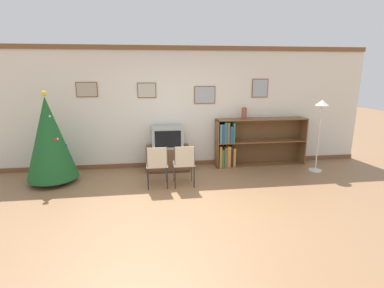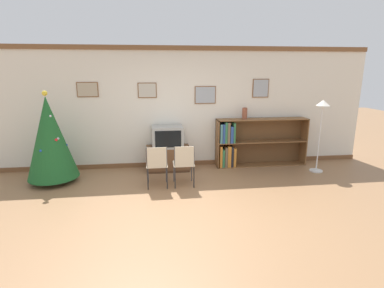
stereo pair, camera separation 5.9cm
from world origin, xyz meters
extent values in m
plane|color=#936B47|center=(0.00, 0.00, 0.00)|extent=(24.00, 24.00, 0.00)
cube|color=silver|center=(0.00, 2.41, 1.35)|extent=(8.95, 0.08, 2.70)
cube|color=brown|center=(0.00, 2.36, 2.65)|extent=(8.95, 0.03, 0.10)
cube|color=brown|center=(0.00, 2.36, 0.05)|extent=(8.95, 0.03, 0.10)
cube|color=brown|center=(-1.88, 2.36, 1.78)|extent=(0.45, 0.02, 0.32)
cube|color=tan|center=(-1.88, 2.35, 1.78)|extent=(0.41, 0.01, 0.28)
cube|color=brown|center=(-0.62, 2.36, 1.76)|extent=(0.41, 0.02, 0.33)
cube|color=#BCB7A8|center=(-0.62, 2.35, 1.76)|extent=(0.37, 0.01, 0.29)
cube|color=brown|center=(0.67, 2.36, 1.64)|extent=(0.48, 0.02, 0.39)
cube|color=#9EA8B2|center=(0.67, 2.35, 1.64)|extent=(0.45, 0.01, 0.36)
cube|color=brown|center=(1.96, 2.36, 1.78)|extent=(0.38, 0.02, 0.42)
cube|color=#9EA8B2|center=(1.96, 2.35, 1.78)|extent=(0.35, 0.01, 0.39)
cylinder|color=maroon|center=(-2.52, 1.63, 0.05)|extent=(0.36, 0.36, 0.10)
cone|color=#1E5B28|center=(-2.52, 1.63, 0.91)|extent=(0.97, 0.97, 1.61)
sphere|color=yellow|center=(-2.52, 1.63, 1.76)|extent=(0.10, 0.10, 0.10)
sphere|color=gold|center=(-2.42, 1.92, 0.68)|extent=(0.04, 0.04, 0.04)
sphere|color=silver|center=(-2.44, 1.56, 1.34)|extent=(0.04, 0.04, 0.04)
sphere|color=red|center=(-2.30, 1.82, 0.73)|extent=(0.04, 0.04, 0.04)
sphere|color=#1E4CB2|center=(-2.61, 1.36, 0.72)|extent=(0.05, 0.05, 0.05)
sphere|color=red|center=(-2.35, 1.46, 0.90)|extent=(0.06, 0.06, 0.06)
sphere|color=silver|center=(-2.65, 1.67, 1.26)|extent=(0.06, 0.06, 0.06)
sphere|color=#1E4CB2|center=(-2.23, 1.68, 0.74)|extent=(0.05, 0.05, 0.05)
sphere|color=silver|center=(-2.32, 1.50, 0.92)|extent=(0.05, 0.05, 0.05)
cube|color=#4C311E|center=(-0.21, 2.09, 0.03)|extent=(0.92, 0.49, 0.05)
cube|color=brown|center=(-0.21, 2.09, 0.29)|extent=(0.96, 0.51, 0.48)
cube|color=#9E9E99|center=(-0.21, 2.09, 0.76)|extent=(0.67, 0.49, 0.46)
cube|color=black|center=(-0.21, 1.84, 0.76)|extent=(0.55, 0.01, 0.36)
cube|color=beige|center=(-0.46, 1.14, 0.43)|extent=(0.40, 0.40, 0.02)
cube|color=beige|center=(-0.46, 0.95, 0.63)|extent=(0.35, 0.01, 0.38)
cylinder|color=#4C4C51|center=(-0.64, 1.32, 0.21)|extent=(0.02, 0.02, 0.42)
cylinder|color=#4C4C51|center=(-0.28, 1.32, 0.21)|extent=(0.02, 0.02, 0.42)
cylinder|color=#4C4C51|center=(-0.64, 0.96, 0.21)|extent=(0.02, 0.02, 0.42)
cylinder|color=#4C4C51|center=(-0.28, 0.96, 0.21)|extent=(0.02, 0.02, 0.42)
cylinder|color=#4C4C51|center=(-0.64, 0.96, 0.41)|extent=(0.02, 0.02, 0.82)
cylinder|color=#4C4C51|center=(-0.28, 0.96, 0.41)|extent=(0.02, 0.02, 0.82)
cube|color=beige|center=(0.05, 1.14, 0.43)|extent=(0.40, 0.40, 0.02)
cube|color=beige|center=(0.05, 0.95, 0.63)|extent=(0.35, 0.01, 0.38)
cylinder|color=#4C4C51|center=(-0.13, 1.32, 0.21)|extent=(0.02, 0.02, 0.42)
cylinder|color=#4C4C51|center=(0.23, 1.32, 0.21)|extent=(0.02, 0.02, 0.42)
cylinder|color=#4C4C51|center=(-0.13, 0.96, 0.21)|extent=(0.02, 0.02, 0.42)
cylinder|color=#4C4C51|center=(0.23, 0.96, 0.21)|extent=(0.02, 0.02, 0.42)
cylinder|color=#4C4C51|center=(-0.13, 0.96, 0.41)|extent=(0.02, 0.02, 0.82)
cylinder|color=#4C4C51|center=(0.23, 0.96, 0.41)|extent=(0.02, 0.02, 0.82)
cube|color=brown|center=(0.93, 2.17, 0.55)|extent=(0.02, 0.36, 1.10)
cube|color=brown|center=(3.02, 2.17, 0.55)|extent=(0.02, 0.36, 1.10)
cube|color=brown|center=(1.97, 2.17, 1.09)|extent=(2.11, 0.36, 0.02)
cube|color=brown|center=(1.97, 2.17, 0.01)|extent=(2.11, 0.36, 0.02)
cube|color=brown|center=(1.97, 2.17, 0.57)|extent=(2.07, 0.36, 0.02)
cube|color=brown|center=(1.97, 2.35, 0.55)|extent=(2.11, 0.01, 1.10)
cube|color=orange|center=(0.99, 2.12, 0.26)|extent=(0.05, 0.24, 0.49)
cube|color=#337547|center=(1.05, 2.11, 0.22)|extent=(0.05, 0.23, 0.41)
cube|color=#756047|center=(1.11, 2.14, 0.25)|extent=(0.05, 0.28, 0.46)
cube|color=orange|center=(1.18, 2.12, 0.26)|extent=(0.08, 0.24, 0.48)
cube|color=#232328|center=(1.25, 2.12, 0.25)|extent=(0.05, 0.24, 0.47)
cube|color=orange|center=(1.31, 2.12, 0.24)|extent=(0.06, 0.24, 0.44)
cube|color=teal|center=(0.99, 2.11, 0.80)|extent=(0.05, 0.23, 0.43)
cube|color=#2D4C93|center=(1.04, 2.14, 0.80)|extent=(0.05, 0.29, 0.43)
cube|color=#337547|center=(1.10, 2.13, 0.82)|extent=(0.05, 0.27, 0.47)
cube|color=#756047|center=(1.15, 2.14, 0.82)|extent=(0.06, 0.28, 0.47)
cube|color=#2D4C93|center=(1.23, 2.11, 0.77)|extent=(0.06, 0.23, 0.38)
cube|color=#337547|center=(1.28, 2.12, 0.81)|extent=(0.04, 0.25, 0.46)
cylinder|color=brown|center=(1.55, 2.19, 1.23)|extent=(0.12, 0.12, 0.25)
torus|color=brown|center=(1.55, 2.19, 1.35)|extent=(0.10, 0.10, 0.02)
cylinder|color=silver|center=(3.05, 1.56, 0.01)|extent=(0.28, 0.28, 0.03)
cylinder|color=silver|center=(3.05, 1.56, 0.74)|extent=(0.03, 0.03, 1.43)
cone|color=white|center=(3.05, 1.56, 1.52)|extent=(0.28, 0.28, 0.12)
camera|label=1|loc=(-0.54, -4.34, 2.20)|focal=28.00mm
camera|label=2|loc=(-0.49, -4.35, 2.20)|focal=28.00mm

